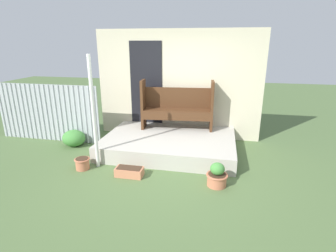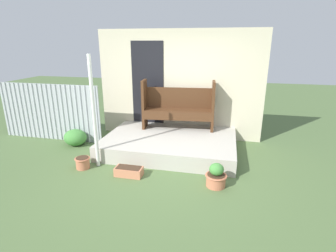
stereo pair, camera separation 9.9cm
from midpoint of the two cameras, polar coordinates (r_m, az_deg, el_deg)
ground_plane at (r=5.00m, az=-1.87°, el=-9.59°), size 24.00×24.00×0.00m
porch_slab at (r=5.79m, az=-0.21°, el=-3.84°), size 2.82×1.92×0.32m
house_wall at (r=6.44m, az=1.27°, el=8.90°), size 4.02×0.08×2.60m
fence_corrugated at (r=6.92m, az=-25.17°, el=2.61°), size 2.63×0.05×1.37m
support_post at (r=4.98m, az=-16.45°, el=2.58°), size 0.07×0.07×2.11m
bench at (r=6.16m, az=1.54°, el=4.57°), size 1.69×0.56×1.15m
flower_pot_left at (r=5.26m, az=-18.65°, el=-7.65°), size 0.29×0.29×0.22m
flower_pot_middle at (r=4.50m, az=9.99°, el=-10.64°), size 0.36×0.36×0.41m
planter_box_rect at (r=4.82m, az=-9.00°, el=-9.81°), size 0.49×0.24×0.16m
shrub_by_fence at (r=6.43m, az=-20.23°, el=-2.49°), size 0.52×0.47×0.38m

